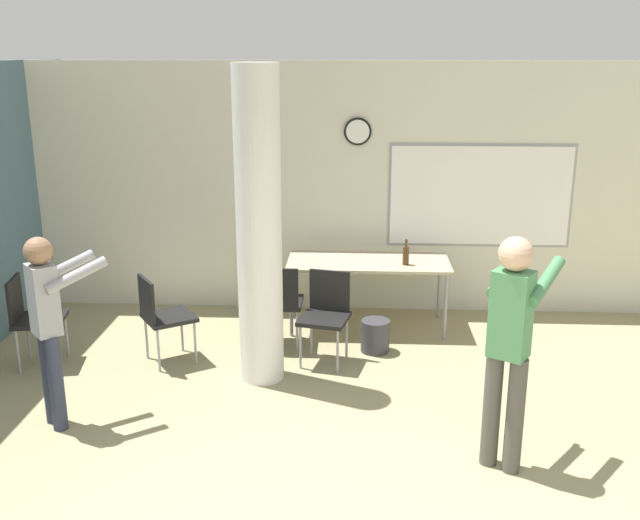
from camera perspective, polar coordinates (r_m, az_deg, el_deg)
The scene contains 11 objects.
wall_back at distance 8.07m, azimuth 1.70°, elevation 5.70°, with size 8.00×0.15×2.80m.
support_pillar at distance 6.21m, azimuth -4.91°, elevation 2.47°, with size 0.40×0.40×2.80m.
folding_table at distance 7.61m, azimuth 3.89°, elevation -0.40°, with size 1.72×0.75×0.75m.
bottle_on_table at distance 7.46m, azimuth 6.88°, elevation 0.40°, with size 0.07×0.07×0.27m.
waste_bin at distance 7.15m, azimuth 4.44°, elevation -6.06°, with size 0.29×0.29×0.33m.
chair_by_left_wall at distance 7.24m, azimuth -22.09°, elevation -4.04°, with size 0.51×0.51×0.87m.
chair_table_front at distance 6.81m, azimuth 0.48°, elevation -4.06°, with size 0.53×0.53×0.87m.
chair_table_left at distance 7.12m, azimuth -3.25°, elevation -3.15°, with size 0.44×0.44×0.87m.
chair_near_pillar at distance 6.91m, azimuth -12.57°, elevation -4.14°, with size 0.61×0.61×0.87m.
person_playing_side at distance 5.08m, azimuth 15.01°, elevation -5.86°, with size 0.60×0.70×1.71m.
person_watching_back at distance 5.88m, azimuth -20.87°, elevation -4.30°, with size 0.60×0.58×1.56m.
Camera 1 is at (0.22, -2.87, 2.86)m, focal length 40.00 mm.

